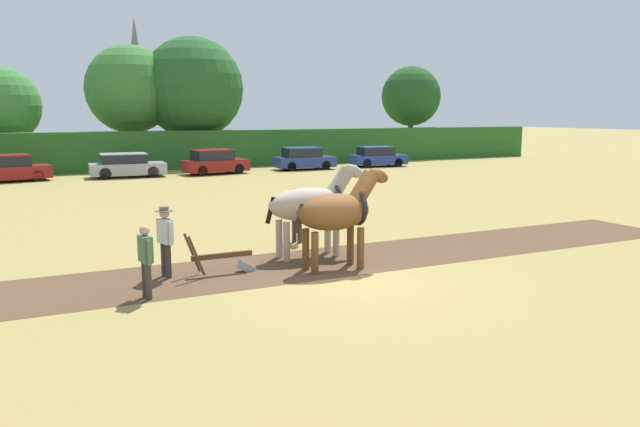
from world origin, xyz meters
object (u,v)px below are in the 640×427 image
at_px(plow, 227,260).
at_px(farmer_at_plow, 165,236).
at_px(parked_car_far_right, 304,159).
at_px(tree_center_left, 130,89).
at_px(tree_left, 1,106).
at_px(parked_car_center, 8,169).
at_px(farmer_onlooker_left, 146,257).
at_px(tree_center_right, 411,96).
at_px(parked_car_end_right, 377,157).
at_px(draft_horse_lead_left, 338,211).
at_px(tree_center, 192,88).
at_px(parked_car_right, 215,162).
at_px(parked_car_center_right, 127,166).
at_px(church_spire, 137,79).
at_px(farmer_beside_team, 297,211).
at_px(draft_horse_lead_right, 312,204).

distance_m(plow, farmer_at_plow, 1.57).
bearing_deg(parked_car_far_right, tree_center_left, 145.66).
relative_size(tree_left, parked_car_center, 1.56).
distance_m(farmer_onlooker_left, parked_car_far_right, 29.83).
relative_size(farmer_at_plow, farmer_onlooker_left, 1.08).
xyz_separation_m(tree_center_right, parked_car_end_right, (-7.69, -7.07, -4.51)).
height_order(tree_center_left, draft_horse_lead_left, tree_center_left).
height_order(tree_center, plow, tree_center).
relative_size(parked_car_right, parked_car_far_right, 1.01).
height_order(draft_horse_lead_left, plow, draft_horse_lead_left).
distance_m(tree_center_right, draft_horse_lead_left, 40.31).
relative_size(tree_left, tree_center_left, 0.79).
bearing_deg(tree_center_left, parked_car_center_right, -102.77).
height_order(parked_car_center, parked_car_center_right, parked_car_center).
bearing_deg(tree_center_right, parked_car_end_right, -137.41).
xyz_separation_m(tree_center_left, church_spire, (5.62, 27.88, 2.10)).
bearing_deg(tree_center, parked_car_right, -95.39).
distance_m(draft_horse_lead_left, parked_car_center, 26.52).
bearing_deg(tree_center_right, parked_car_center_right, -164.71).
xyz_separation_m(tree_center_right, draft_horse_lead_left, (-24.24, -31.98, -3.76)).
bearing_deg(draft_horse_lead_left, parked_car_far_right, 67.22).
xyz_separation_m(church_spire, farmer_at_plow, (-10.48, -59.62, -6.56)).
distance_m(tree_center_right, farmer_beside_team, 37.54).
bearing_deg(parked_car_right, draft_horse_lead_left, -106.43).
relative_size(plow, farmer_beside_team, 1.03).
bearing_deg(draft_horse_lead_left, farmer_at_plow, 165.47).
bearing_deg(farmer_onlooker_left, parked_car_right, 64.71).
distance_m(draft_horse_lead_right, farmer_at_plow, 4.04).
distance_m(tree_left, parked_car_end_right, 25.32).
bearing_deg(parked_car_far_right, farmer_onlooker_left, -117.45).
relative_size(tree_center_right, parked_car_center, 1.79).
bearing_deg(tree_left, parked_car_far_right, -22.30).
distance_m(church_spire, parked_car_center_right, 36.96).
distance_m(tree_center_right, farmer_at_plow, 42.07).
relative_size(tree_center_right, draft_horse_lead_right, 2.65).
bearing_deg(parked_car_center, tree_center_left, 34.21).
bearing_deg(parked_car_center_right, parked_car_end_right, 2.82).
bearing_deg(tree_left, draft_horse_lead_left, -77.25).
bearing_deg(plow, parked_car_far_right, 61.68).
relative_size(tree_left, farmer_at_plow, 4.03).
relative_size(farmer_beside_team, parked_car_right, 0.40).
relative_size(draft_horse_lead_left, plow, 1.56).
height_order(tree_left, parked_car_center, tree_left).
bearing_deg(tree_center, tree_center_right, 0.28).
relative_size(parked_car_center, parked_car_center_right, 0.97).
relative_size(plow, parked_car_far_right, 0.42).
distance_m(draft_horse_lead_left, parked_car_end_right, 29.92).
distance_m(tree_left, farmer_at_plow, 31.74).
bearing_deg(parked_car_center_right, parked_car_far_right, 3.04).
bearing_deg(parked_car_center_right, tree_left, 135.00).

